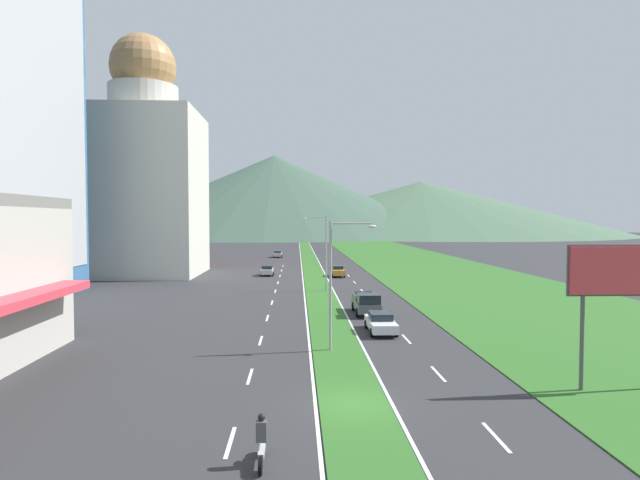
# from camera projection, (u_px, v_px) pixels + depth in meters

# --- Properties ---
(ground_plane) EXTENTS (600.00, 600.00, 0.00)m
(ground_plane) POSITION_uv_depth(u_px,v_px,m) (354.00, 406.00, 23.38)
(ground_plane) COLOR #2D2D30
(grass_median) EXTENTS (3.20, 240.00, 0.06)m
(grass_median) POSITION_uv_depth(u_px,v_px,m) (313.00, 271.00, 83.27)
(grass_median) COLOR #2D6023
(grass_median) RESTS_ON ground_plane
(grass_verge_right) EXTENTS (24.00, 240.00, 0.06)m
(grass_verge_right) POSITION_uv_depth(u_px,v_px,m) (439.00, 271.00, 84.19)
(grass_verge_right) COLOR #2D6023
(grass_verge_right) RESTS_ON ground_plane
(lane_dash_left_2) EXTENTS (0.16, 2.80, 0.01)m
(lane_dash_left_2) POSITION_uv_depth(u_px,v_px,m) (230.00, 442.00, 19.54)
(lane_dash_left_2) COLOR silver
(lane_dash_left_2) RESTS_ON ground_plane
(lane_dash_left_3) EXTENTS (0.16, 2.80, 0.01)m
(lane_dash_left_3) POSITION_uv_depth(u_px,v_px,m) (250.00, 376.00, 27.72)
(lane_dash_left_3) COLOR silver
(lane_dash_left_3) RESTS_ON ground_plane
(lane_dash_left_4) EXTENTS (0.16, 2.80, 0.01)m
(lane_dash_left_4) POSITION_uv_depth(u_px,v_px,m) (261.00, 340.00, 35.90)
(lane_dash_left_4) COLOR silver
(lane_dash_left_4) RESTS_ON ground_plane
(lane_dash_left_5) EXTENTS (0.16, 2.80, 0.01)m
(lane_dash_left_5) POSITION_uv_depth(u_px,v_px,m) (267.00, 318.00, 44.07)
(lane_dash_left_5) COLOR silver
(lane_dash_left_5) RESTS_ON ground_plane
(lane_dash_left_6) EXTENTS (0.16, 2.80, 0.01)m
(lane_dash_left_6) POSITION_uv_depth(u_px,v_px,m) (272.00, 303.00, 52.25)
(lane_dash_left_6) COLOR silver
(lane_dash_left_6) RESTS_ON ground_plane
(lane_dash_left_7) EXTENTS (0.16, 2.80, 0.01)m
(lane_dash_left_7) POSITION_uv_depth(u_px,v_px,m) (275.00, 291.00, 60.43)
(lane_dash_left_7) COLOR silver
(lane_dash_left_7) RESTS_ON ground_plane
(lane_dash_left_8) EXTENTS (0.16, 2.80, 0.01)m
(lane_dash_left_8) POSITION_uv_depth(u_px,v_px,m) (278.00, 283.00, 68.61)
(lane_dash_left_8) COLOR silver
(lane_dash_left_8) RESTS_ON ground_plane
(lane_dash_left_9) EXTENTS (0.16, 2.80, 0.01)m
(lane_dash_left_9) POSITION_uv_depth(u_px,v_px,m) (280.00, 276.00, 76.78)
(lane_dash_left_9) COLOR silver
(lane_dash_left_9) RESTS_ON ground_plane
(lane_dash_left_10) EXTENTS (0.16, 2.80, 0.01)m
(lane_dash_left_10) POSITION_uv_depth(u_px,v_px,m) (282.00, 271.00, 84.96)
(lane_dash_left_10) COLOR silver
(lane_dash_left_10) RESTS_ON ground_plane
(lane_dash_left_11) EXTENTS (0.16, 2.80, 0.01)m
(lane_dash_left_11) POSITION_uv_depth(u_px,v_px,m) (283.00, 266.00, 93.14)
(lane_dash_left_11) COLOR silver
(lane_dash_left_11) RESTS_ON ground_plane
(lane_dash_right_2) EXTENTS (0.16, 2.80, 0.01)m
(lane_dash_right_2) POSITION_uv_depth(u_px,v_px,m) (496.00, 437.00, 20.00)
(lane_dash_right_2) COLOR silver
(lane_dash_right_2) RESTS_ON ground_plane
(lane_dash_right_3) EXTENTS (0.16, 2.80, 0.01)m
(lane_dash_right_3) POSITION_uv_depth(u_px,v_px,m) (438.00, 374.00, 28.17)
(lane_dash_right_3) COLOR silver
(lane_dash_right_3) RESTS_ON ground_plane
(lane_dash_right_4) EXTENTS (0.16, 2.80, 0.01)m
(lane_dash_right_4) POSITION_uv_depth(u_px,v_px,m) (406.00, 339.00, 36.35)
(lane_dash_right_4) COLOR silver
(lane_dash_right_4) RESTS_ON ground_plane
(lane_dash_right_5) EXTENTS (0.16, 2.80, 0.01)m
(lane_dash_right_5) POSITION_uv_depth(u_px,v_px,m) (386.00, 317.00, 44.53)
(lane_dash_right_5) COLOR silver
(lane_dash_right_5) RESTS_ON ground_plane
(lane_dash_right_6) EXTENTS (0.16, 2.80, 0.01)m
(lane_dash_right_6) POSITION_uv_depth(u_px,v_px,m) (372.00, 302.00, 52.71)
(lane_dash_right_6) COLOR silver
(lane_dash_right_6) RESTS_ON ground_plane
(lane_dash_right_7) EXTENTS (0.16, 2.80, 0.01)m
(lane_dash_right_7) POSITION_uv_depth(u_px,v_px,m) (362.00, 291.00, 60.88)
(lane_dash_right_7) COLOR silver
(lane_dash_right_7) RESTS_ON ground_plane
(lane_dash_right_8) EXTENTS (0.16, 2.80, 0.01)m
(lane_dash_right_8) POSITION_uv_depth(u_px,v_px,m) (355.00, 282.00, 69.06)
(lane_dash_right_8) COLOR silver
(lane_dash_right_8) RESTS_ON ground_plane
(lane_dash_right_9) EXTENTS (0.16, 2.80, 0.01)m
(lane_dash_right_9) POSITION_uv_depth(u_px,v_px,m) (348.00, 276.00, 77.24)
(lane_dash_right_9) COLOR silver
(lane_dash_right_9) RESTS_ON ground_plane
(lane_dash_right_10) EXTENTS (0.16, 2.80, 0.01)m
(lane_dash_right_10) POSITION_uv_depth(u_px,v_px,m) (343.00, 270.00, 85.42)
(lane_dash_right_10) COLOR silver
(lane_dash_right_10) RESTS_ON ground_plane
(lane_dash_right_11) EXTENTS (0.16, 2.80, 0.01)m
(lane_dash_right_11) POSITION_uv_depth(u_px,v_px,m) (339.00, 266.00, 93.59)
(lane_dash_right_11) COLOR silver
(lane_dash_right_11) RESTS_ON ground_plane
(edge_line_median_left) EXTENTS (0.16, 240.00, 0.01)m
(edge_line_median_left) POSITION_uv_depth(u_px,v_px,m) (302.00, 272.00, 83.19)
(edge_line_median_left) COLOR silver
(edge_line_median_left) RESTS_ON ground_plane
(edge_line_median_right) EXTENTS (0.16, 240.00, 0.01)m
(edge_line_median_right) POSITION_uv_depth(u_px,v_px,m) (324.00, 271.00, 83.35)
(edge_line_median_right) COLOR silver
(edge_line_median_right) RESTS_ON ground_plane
(domed_building) EXTENTS (16.52, 16.52, 36.10)m
(domed_building) POSITION_uv_depth(u_px,v_px,m) (145.00, 175.00, 78.25)
(domed_building) COLOR beige
(domed_building) RESTS_ON ground_plane
(midrise_colored) EXTENTS (16.17, 16.17, 25.37)m
(midrise_colored) POSITION_uv_depth(u_px,v_px,m) (125.00, 196.00, 97.03)
(midrise_colored) COLOR #D83847
(midrise_colored) RESTS_ON ground_plane
(hill_far_left) EXTENTS (184.93, 184.93, 20.76)m
(hill_far_left) POSITION_uv_depth(u_px,v_px,m) (222.00, 216.00, 288.46)
(hill_far_left) COLOR #47664C
(hill_far_left) RESTS_ON ground_plane
(hill_far_center) EXTENTS (193.26, 193.26, 43.00)m
(hill_far_center) POSITION_uv_depth(u_px,v_px,m) (274.00, 195.00, 281.42)
(hill_far_center) COLOR #3D5647
(hill_far_center) RESTS_ON ground_plane
(hill_far_right) EXTENTS (222.19, 222.19, 30.18)m
(hill_far_right) POSITION_uv_depth(u_px,v_px,m) (420.00, 208.00, 301.02)
(hill_far_right) COLOR #47664C
(hill_far_right) RESTS_ON ground_plane
(street_lamp_near) EXTENTS (3.05, 0.35, 8.30)m
(street_lamp_near) POSITION_uv_depth(u_px,v_px,m) (336.00, 275.00, 32.96)
(street_lamp_near) COLOR #99999E
(street_lamp_near) RESTS_ON ground_plane
(street_lamp_mid) EXTENTS (2.88, 0.28, 8.84)m
(street_lamp_mid) POSITION_uv_depth(u_px,v_px,m) (323.00, 248.00, 60.49)
(street_lamp_mid) COLOR #99999E
(street_lamp_mid) RESTS_ON ground_plane
(billboard_roadside) EXTENTS (4.92, 0.28, 7.18)m
(billboard_roadside) POSITION_uv_depth(u_px,v_px,m) (617.00, 279.00, 25.17)
(billboard_roadside) COLOR #4C4C51
(billboard_roadside) RESTS_ON ground_plane
(car_0) EXTENTS (1.92, 4.21, 1.43)m
(car_0) POSITION_uv_depth(u_px,v_px,m) (278.00, 254.00, 114.27)
(car_0) COLOR #B2B2B7
(car_0) RESTS_ON ground_plane
(car_1) EXTENTS (1.88, 4.41, 1.59)m
(car_1) POSITION_uv_depth(u_px,v_px,m) (338.00, 271.00, 76.02)
(car_1) COLOR #C6842D
(car_1) RESTS_ON ground_plane
(car_2) EXTENTS (1.99, 4.76, 1.46)m
(car_2) POSITION_uv_depth(u_px,v_px,m) (381.00, 322.00, 38.52)
(car_2) COLOR silver
(car_2) RESTS_ON ground_plane
(car_4) EXTENTS (1.92, 4.00, 1.49)m
(car_4) POSITION_uv_depth(u_px,v_px,m) (267.00, 270.00, 77.39)
(car_4) COLOR #B2B2B7
(car_4) RESTS_ON ground_plane
(pickup_truck_0) EXTENTS (2.18, 5.40, 2.00)m
(pickup_truck_0) POSITION_uv_depth(u_px,v_px,m) (367.00, 303.00, 45.74)
(pickup_truck_0) COLOR #515459
(pickup_truck_0) RESTS_ON ground_plane
(motorcycle_rider) EXTENTS (0.36, 2.00, 1.80)m
(motorcycle_rider) POSITION_uv_depth(u_px,v_px,m) (262.00, 444.00, 17.69)
(motorcycle_rider) COLOR black
(motorcycle_rider) RESTS_ON ground_plane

